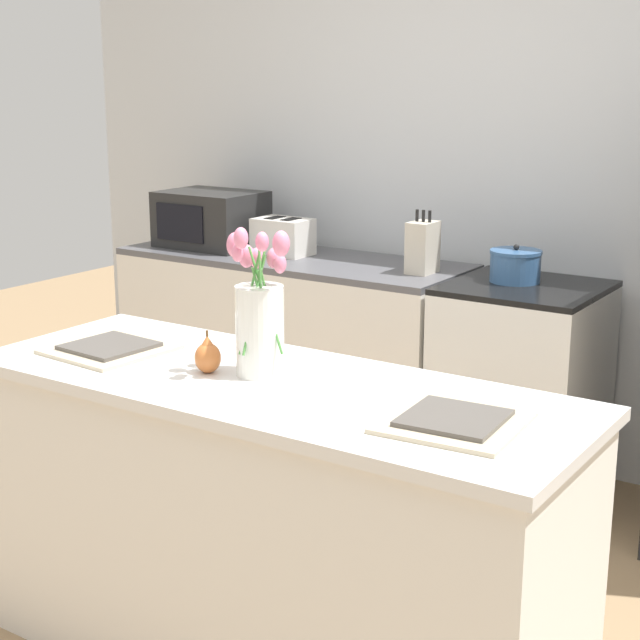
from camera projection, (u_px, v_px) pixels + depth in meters
back_wall at (545, 164)px, 4.21m from camera, size 5.20×0.08×2.70m
kitchen_island at (272, 529)px, 2.82m from camera, size 1.80×0.66×0.90m
back_counter at (292, 349)px, 4.68m from camera, size 1.68×0.60×0.90m
stove_range at (520, 391)px, 4.06m from camera, size 0.60×0.61×0.90m
flower_vase at (259, 318)px, 2.72m from camera, size 0.20×0.17×0.43m
pear_figurine at (208, 356)px, 2.77m from camera, size 0.08×0.08×0.12m
plate_setting_left at (109, 348)px, 2.99m from camera, size 0.34×0.34×0.02m
plate_setting_right at (454, 421)px, 2.36m from camera, size 0.34×0.34×0.02m
toaster at (283, 236)px, 4.59m from camera, size 0.28×0.18×0.17m
cooking_pot at (515, 266)px, 3.99m from camera, size 0.21×0.21×0.16m
microwave at (211, 219)px, 4.80m from camera, size 0.48×0.37×0.27m
knife_block at (423, 247)px, 4.16m from camera, size 0.10×0.14×0.27m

